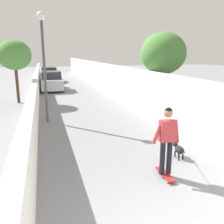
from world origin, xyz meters
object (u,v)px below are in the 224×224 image
skateboard (165,174)px  car_far (49,75)px  person_skateboarder (167,136)px  dog (179,149)px  tree_left_near (15,55)px  lamp_post (43,50)px  tree_right_mid (163,54)px  car_near (52,81)px

skateboard → car_far: bearing=5.4°
person_skateboarder → dog: size_ratio=1.41×
dog → tree_left_near: bearing=27.7°
person_skateboarder → dog: person_skateboarder is taller
lamp_post → car_far: bearing=-2.1°
car_far → tree_right_mid: bearing=-164.4°
lamp_post → car_far: (16.23, -0.60, -2.44)m
car_near → car_far: bearing=0.0°
car_near → skateboard: bearing=-172.4°
lamp_post → car_near: bearing=-3.5°
skateboard → dog: size_ratio=0.67×
car_near → car_far: same height
person_skateboarder → tree_right_mid: bearing=-25.8°
tree_left_near → car_near: tree_left_near is taller
tree_left_near → car_far: size_ratio=0.88×
car_near → car_far: (6.36, 0.00, 0.00)m
car_near → car_far: 6.36m
skateboard → car_far: (22.10, 2.09, 0.65)m
skateboard → dog: dog is taller
person_skateboarder → car_far: bearing=5.4°
tree_left_near → dog: tree_left_near is taller
tree_right_mid → dog: size_ratio=3.28×
lamp_post → car_far: 16.43m
lamp_post → car_near: lamp_post is taller
person_skateboarder → skateboard: bearing=-90.0°
skateboard → person_skateboarder: bearing=90.0°
tree_right_mid → tree_left_near: bearing=51.4°
car_far → lamp_post: bearing=177.9°
car_far → skateboard: bearing=-174.6°
tree_right_mid → car_far: (16.75, 4.68, -2.25)m
car_near → car_far: size_ratio=0.91×
car_far → person_skateboarder: bearing=-174.6°
tree_left_near → lamp_post: bearing=-162.1°
tree_right_mid → lamp_post: size_ratio=0.85×
tree_left_near → tree_right_mid: size_ratio=0.96×
tree_right_mid → person_skateboarder: size_ratio=2.33×
car_far → tree_left_near: bearing=168.9°
tree_right_mid → car_near: (10.39, 4.68, -2.25)m
person_skateboarder → dog: bearing=-45.3°
dog → car_near: bearing=11.5°
person_skateboarder → dog: 1.52m
lamp_post → skateboard: bearing=-155.4°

